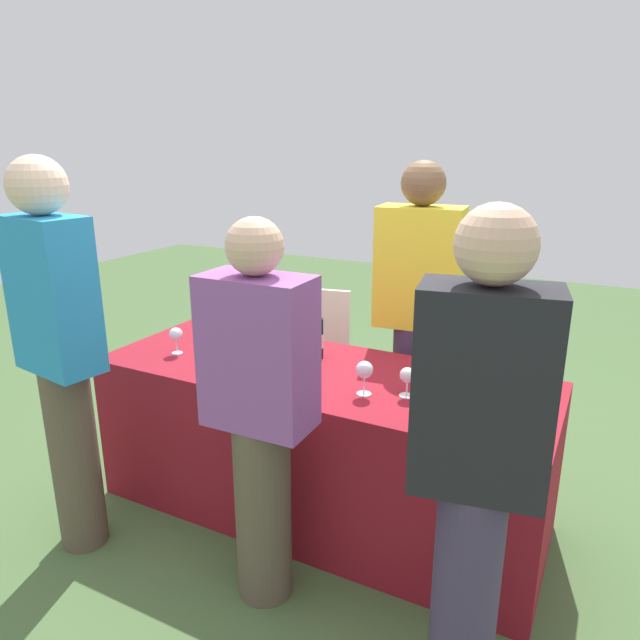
{
  "coord_description": "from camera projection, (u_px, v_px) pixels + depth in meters",
  "views": [
    {
      "loc": [
        1.18,
        -2.27,
        1.79
      ],
      "look_at": [
        0.0,
        0.0,
        1.01
      ],
      "focal_mm": 32.66,
      "sensor_mm": 36.0,
      "label": 1
    }
  ],
  "objects": [
    {
      "name": "wine_bottle_3",
      "position": [
        488.0,
        368.0,
        2.49
      ],
      "size": [
        0.07,
        0.07,
        0.3
      ],
      "color": "black",
      "rests_on": "tasting_table"
    },
    {
      "name": "wine_glass_5",
      "position": [
        475.0,
        390.0,
        2.3
      ],
      "size": [
        0.07,
        0.07,
        0.13
      ],
      "color": "silver",
      "rests_on": "tasting_table"
    },
    {
      "name": "wine_bottle_1",
      "position": [
        316.0,
        338.0,
        2.88
      ],
      "size": [
        0.07,
        0.07,
        0.29
      ],
      "color": "black",
      "rests_on": "tasting_table"
    },
    {
      "name": "guest_1",
      "position": [
        260.0,
        408.0,
        2.19
      ],
      "size": [
        0.41,
        0.23,
        1.55
      ],
      "rotation": [
        0.0,
        0.0,
        0.02
      ],
      "color": "brown",
      "rests_on": "ground_plane"
    },
    {
      "name": "wine_glass_3",
      "position": [
        407.0,
        376.0,
        2.44
      ],
      "size": [
        0.07,
        0.07,
        0.13
      ],
      "color": "silver",
      "rests_on": "tasting_table"
    },
    {
      "name": "tasting_table",
      "position": [
        320.0,
        442.0,
        2.86
      ],
      "size": [
        2.15,
        0.79,
        0.76
      ],
      "primitive_type": "cube",
      "color": "maroon",
      "rests_on": "ground_plane"
    },
    {
      "name": "ice_bucket",
      "position": [
        466.0,
        381.0,
        2.38
      ],
      "size": [
        0.22,
        0.22,
        0.19
      ],
      "primitive_type": "cylinder",
      "color": "silver",
      "rests_on": "tasting_table"
    },
    {
      "name": "guest_2",
      "position": [
        477.0,
        461.0,
        1.7
      ],
      "size": [
        0.41,
        0.27,
        1.64
      ],
      "rotation": [
        0.0,
        0.0,
        0.18
      ],
      "color": "#3F3351",
      "rests_on": "ground_plane"
    },
    {
      "name": "guest_0",
      "position": [
        59.0,
        346.0,
        2.45
      ],
      "size": [
        0.4,
        0.26,
        1.75
      ],
      "rotation": [
        0.0,
        0.0,
        -0.15
      ],
      "color": "brown",
      "rests_on": "ground_plane"
    },
    {
      "name": "server_pouring",
      "position": [
        417.0,
        312.0,
        3.12
      ],
      "size": [
        0.46,
        0.29,
        1.71
      ],
      "rotation": [
        0.0,
        0.0,
        3.25
      ],
      "color": "#3F3351",
      "rests_on": "ground_plane"
    },
    {
      "name": "wine_glass_2",
      "position": [
        364.0,
        371.0,
        2.46
      ],
      "size": [
        0.07,
        0.07,
        0.15
      ],
      "color": "silver",
      "rests_on": "tasting_table"
    },
    {
      "name": "wine_bottle_2",
      "position": [
        449.0,
        356.0,
        2.61
      ],
      "size": [
        0.06,
        0.06,
        0.31
      ],
      "color": "black",
      "rests_on": "tasting_table"
    },
    {
      "name": "ground_plane",
      "position": [
        320.0,
        508.0,
        2.97
      ],
      "size": [
        12.0,
        12.0,
        0.0
      ],
      "primitive_type": "plane",
      "color": "#476638"
    },
    {
      "name": "menu_board",
      "position": [
        310.0,
        350.0,
        3.96
      ],
      "size": [
        0.55,
        0.13,
        0.87
      ],
      "primitive_type": "cube",
      "rotation": [
        0.0,
        0.0,
        0.18
      ],
      "color": "white",
      "rests_on": "ground_plane"
    },
    {
      "name": "wine_glass_1",
      "position": [
        234.0,
        343.0,
        2.82
      ],
      "size": [
        0.08,
        0.08,
        0.14
      ],
      "color": "silver",
      "rests_on": "tasting_table"
    },
    {
      "name": "wine_glass_0",
      "position": [
        176.0,
        335.0,
        2.94
      ],
      "size": [
        0.07,
        0.07,
        0.14
      ],
      "color": "silver",
      "rests_on": "tasting_table"
    },
    {
      "name": "wine_bottle_0",
      "position": [
        212.0,
        320.0,
        3.15
      ],
      "size": [
        0.07,
        0.07,
        0.32
      ],
      "color": "black",
      "rests_on": "tasting_table"
    },
    {
      "name": "wine_glass_4",
      "position": [
        426.0,
        383.0,
        2.37
      ],
      "size": [
        0.07,
        0.07,
        0.13
      ],
      "color": "silver",
      "rests_on": "tasting_table"
    }
  ]
}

